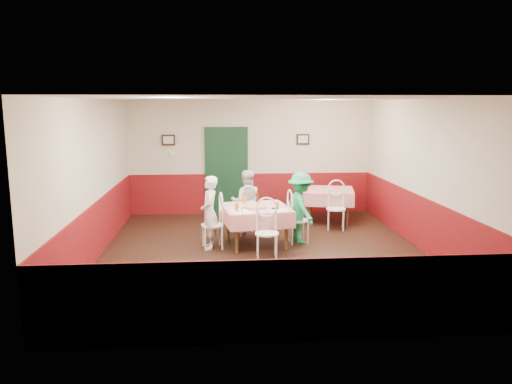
{
  "coord_description": "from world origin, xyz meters",
  "views": [
    {
      "loc": [
        -0.86,
        -8.8,
        2.7
      ],
      "look_at": [
        -0.1,
        0.56,
        1.05
      ],
      "focal_mm": 35.0,
      "sensor_mm": 36.0,
      "label": 1
    }
  ],
  "objects": [
    {
      "name": "pizza",
      "position": [
        -0.12,
        0.48,
        0.77
      ],
      "size": [
        0.48,
        0.48,
        0.03
      ],
      "primitive_type": "cylinder",
      "rotation": [
        0.0,
        0.0,
        0.15
      ],
      "color": "#B74723",
      "rests_on": "main_table"
    },
    {
      "name": "chair_left",
      "position": [
        -0.94,
        0.43,
        0.45
      ],
      "size": [
        0.47,
        0.47,
        0.9
      ],
      "primitive_type": null,
      "rotation": [
        0.0,
        0.0,
        -1.43
      ],
      "color": "white",
      "rests_on": "ground"
    },
    {
      "name": "chair_near",
      "position": [
        0.02,
        -0.28,
        0.45
      ],
      "size": [
        0.44,
        0.44,
        0.9
      ],
      "primitive_type": null,
      "rotation": [
        0.0,
        0.0,
        -0.06
      ],
      "color": "white",
      "rests_on": "ground"
    },
    {
      "name": "beer_bottle",
      "position": [
        -0.04,
        0.95,
        0.88
      ],
      "size": [
        0.07,
        0.07,
        0.24
      ],
      "primitive_type": "cylinder",
      "rotation": [
        0.0,
        0.0,
        0.15
      ],
      "color": "#381C0A",
      "rests_on": "main_table"
    },
    {
      "name": "plate_left",
      "position": [
        -0.53,
        0.51,
        0.77
      ],
      "size": [
        0.28,
        0.28,
        0.01
      ],
      "primitive_type": "cylinder",
      "rotation": [
        0.0,
        0.0,
        0.15
      ],
      "color": "white",
      "rests_on": "main_table"
    },
    {
      "name": "shaker_c",
      "position": [
        -0.48,
        0.14,
        0.81
      ],
      "size": [
        0.04,
        0.04,
        0.09
      ],
      "primitive_type": "cylinder",
      "rotation": [
        0.0,
        0.0,
        0.15
      ],
      "color": "#B23319",
      "rests_on": "main_table"
    },
    {
      "name": "thermostat",
      "position": [
        -1.9,
        3.45,
        1.5
      ],
      "size": [
        0.1,
        0.03,
        0.1
      ],
      "primitive_type": "cube",
      "color": "white",
      "rests_on": "back_wall"
    },
    {
      "name": "wainscot_right",
      "position": [
        2.98,
        0.0,
        0.5
      ],
      "size": [
        0.03,
        7.0,
        1.0
      ],
      "primitive_type": "cube",
      "color": "maroon",
      "rests_on": "ground"
    },
    {
      "name": "glass_a",
      "position": [
        -0.49,
        0.25,
        0.83
      ],
      "size": [
        0.08,
        0.08,
        0.13
      ],
      "primitive_type": "cylinder",
      "rotation": [
        0.0,
        0.0,
        0.15
      ],
      "color": "#BF7219",
      "rests_on": "main_table"
    },
    {
      "name": "picture_left",
      "position": [
        -2.0,
        3.45,
        1.85
      ],
      "size": [
        0.32,
        0.03,
        0.26
      ],
      "primitive_type": "cube",
      "color": "black",
      "rests_on": "back_wall"
    },
    {
      "name": "wainscot_back",
      "position": [
        0.0,
        3.48,
        0.5
      ],
      "size": [
        6.0,
        0.03,
        1.0
      ],
      "primitive_type": "cube",
      "color": "maroon",
      "rests_on": "ground"
    },
    {
      "name": "main_table",
      "position": [
        -0.1,
        0.56,
        0.38
      ],
      "size": [
        1.38,
        1.38,
        0.77
      ],
      "primitive_type": "cube",
      "rotation": [
        0.0,
        0.0,
        0.15
      ],
      "color": "red",
      "rests_on": "ground"
    },
    {
      "name": "right_wall",
      "position": [
        3.0,
        0.0,
        1.4
      ],
      "size": [
        0.1,
        7.0,
        2.8
      ],
      "primitive_type": "cube",
      "color": "beige",
      "rests_on": "ground"
    },
    {
      "name": "glass_b",
      "position": [
        0.28,
        0.37,
        0.82
      ],
      "size": [
        0.08,
        0.08,
        0.13
      ],
      "primitive_type": "cylinder",
      "rotation": [
        0.0,
        0.0,
        0.15
      ],
      "color": "#BF7219",
      "rests_on": "main_table"
    },
    {
      "name": "ceiling",
      "position": [
        0.0,
        0.0,
        2.8
      ],
      "size": [
        7.0,
        7.0,
        0.0
      ],
      "primitive_type": "plane",
      "color": "white",
      "rests_on": "back_wall"
    },
    {
      "name": "shaker_b",
      "position": [
        -0.4,
        0.04,
        0.81
      ],
      "size": [
        0.04,
        0.04,
        0.09
      ],
      "primitive_type": "cylinder",
      "rotation": [
        0.0,
        0.0,
        0.15
      ],
      "color": "silver",
      "rests_on": "main_table"
    },
    {
      "name": "chair_far",
      "position": [
        -0.23,
        1.4,
        0.45
      ],
      "size": [
        0.48,
        0.48,
        0.9
      ],
      "primitive_type": null,
      "rotation": [
        0.0,
        0.0,
        3.29
      ],
      "color": "white",
      "rests_on": "ground"
    },
    {
      "name": "wainscot_front",
      "position": [
        0.0,
        -3.48,
        0.5
      ],
      "size": [
        6.0,
        0.03,
        1.0
      ],
      "primitive_type": "cube",
      "color": "maroon",
      "rests_on": "ground"
    },
    {
      "name": "plate_far",
      "position": [
        -0.17,
        0.96,
        0.77
      ],
      "size": [
        0.28,
        0.28,
        0.01
      ],
      "primitive_type": "cylinder",
      "rotation": [
        0.0,
        0.0,
        0.15
      ],
      "color": "white",
      "rests_on": "main_table"
    },
    {
      "name": "second_table",
      "position": [
        1.74,
        2.41,
        0.38
      ],
      "size": [
        1.33,
        1.33,
        0.77
      ],
      "primitive_type": "cube",
      "rotation": [
        0.0,
        0.0,
        -0.21
      ],
      "color": "red",
      "rests_on": "ground"
    },
    {
      "name": "chair_second_b",
      "position": [
        1.74,
        1.66,
        0.45
      ],
      "size": [
        0.5,
        0.5,
        0.9
      ],
      "primitive_type": null,
      "rotation": [
        0.0,
        0.0,
        -0.21
      ],
      "color": "white",
      "rests_on": "ground"
    },
    {
      "name": "diner_right",
      "position": [
        0.79,
        0.69,
        0.7
      ],
      "size": [
        0.73,
        1.0,
        1.4
      ],
      "primitive_type": "imported",
      "rotation": [
        0.0,
        0.0,
        1.83
      ],
      "color": "gray",
      "rests_on": "ground"
    },
    {
      "name": "door",
      "position": [
        -0.6,
        3.45,
        1.05
      ],
      "size": [
        0.96,
        0.06,
        2.1
      ],
      "primitive_type": "cube",
      "color": "black",
      "rests_on": "ground"
    },
    {
      "name": "wainscot_left",
      "position": [
        -2.98,
        0.0,
        0.5
      ],
      "size": [
        0.03,
        7.0,
        1.0
      ],
      "primitive_type": "cube",
      "color": "maroon",
      "rests_on": "ground"
    },
    {
      "name": "diner_far",
      "position": [
        -0.23,
        1.45,
        0.68
      ],
      "size": [
        0.7,
        0.56,
        1.36
      ],
      "primitive_type": "imported",
      "rotation": [
        0.0,
        0.0,
        3.06
      ],
      "color": "gray",
      "rests_on": "ground"
    },
    {
      "name": "back_wall",
      "position": [
        0.0,
        3.5,
        1.4
      ],
      "size": [
        6.0,
        0.1,
        2.8
      ],
      "primitive_type": "cube",
      "color": "beige",
      "rests_on": "ground"
    },
    {
      "name": "wallet",
      "position": [
        0.24,
        0.32,
        0.77
      ],
      "size": [
        0.12,
        0.11,
        0.02
      ],
      "primitive_type": "cube",
      "rotation": [
        0.0,
        0.0,
        0.15
      ],
      "color": "black",
      "rests_on": "main_table"
    },
    {
      "name": "shaker_a",
      "position": [
        -0.46,
        0.09,
        0.81
      ],
      "size": [
        0.04,
        0.04,
        0.09
      ],
      "primitive_type": "cylinder",
      "rotation": [
        0.0,
        0.0,
        0.15
      ],
      "color": "silver",
      "rests_on": "main_table"
    },
    {
      "name": "chair_right",
      "position": [
        0.74,
        0.68,
        0.45
      ],
      "size": [
        0.46,
        0.46,
        0.9
      ],
      "primitive_type": null,
      "rotation": [
        0.0,
        0.0,
        1.68
      ],
      "color": "white",
      "rests_on": "ground"
    },
    {
      "name": "menu_right",
      "position": [
        0.32,
        0.24,
        0.76
      ],
      "size": [
        0.32,
        0.42,
        0.0
      ],
      "primitive_type": "cube",
      "rotation": [
        0.0,
        0.0,
        -0.06
      ],
      "color": "white",
      "rests_on": "main_table"
    },
    {
      "name": "picture_right",
      "position": [
        1.3,
        3.45,
        1.85
      ],
      "size": [
        0.32,
        0.03,
        0.26
      ],
      "primitive_type": "cube",
      "color": "black",
      "rests_on": "back_wall"
    },
    {
      "name": "menu_left",
      "position": [
        -0.42,
        0.14,
        0.76
      ],
      "size": [
        0.4,
        0.47,
        0.0
      ],
      "primitive_type": "cube",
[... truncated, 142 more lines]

